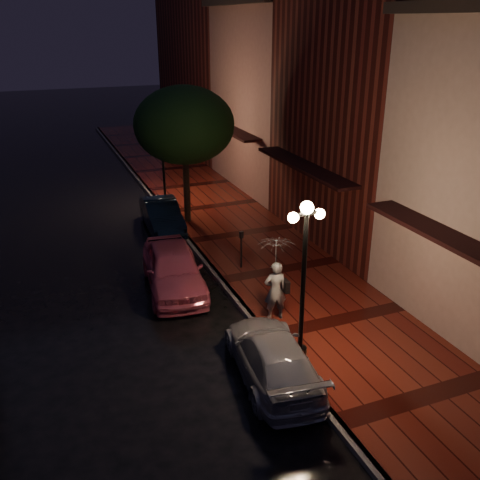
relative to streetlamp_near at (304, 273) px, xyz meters
name	(u,v)px	position (x,y,z in m)	size (l,w,h in m)	color
ground	(222,284)	(-0.35, 5.00, -2.60)	(120.00, 120.00, 0.00)	black
sidewalk	(281,271)	(1.90, 5.00, -2.53)	(4.50, 60.00, 0.15)	#4C130D
curb	(222,282)	(-0.35, 5.00, -2.53)	(0.25, 60.00, 0.15)	#595451
storefront_mid	(375,101)	(6.65, 7.00, 2.90)	(5.00, 8.00, 11.00)	#511914
storefront_far	(282,100)	(6.65, 15.00, 1.90)	(5.00, 8.00, 9.00)	#8C5951
storefront_extra	(217,74)	(6.65, 25.00, 2.40)	(5.00, 12.00, 10.00)	#511914
streetlamp_near	(304,273)	(0.00, 0.00, 0.00)	(0.96, 0.36, 4.31)	black
streetlamp_far	(163,152)	(0.00, 14.00, 0.00)	(0.96, 0.36, 4.31)	black
street_tree	(185,127)	(0.26, 10.99, 1.64)	(4.16, 4.16, 5.80)	black
pink_car	(173,268)	(-1.96, 5.25, -1.84)	(1.79, 4.46, 1.52)	#D95972
navy_car	(162,215)	(-0.95, 10.80, -1.96)	(1.36, 3.89, 1.28)	black
silver_car	(272,357)	(-0.95, -0.32, -1.99)	(1.72, 4.22, 1.22)	#98979E
woman_with_umbrella	(276,266)	(0.25, 2.06, -0.77)	(1.06, 1.08, 2.55)	white
parking_meter	(241,246)	(0.65, 5.70, -1.63)	(0.15, 0.13, 1.36)	black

